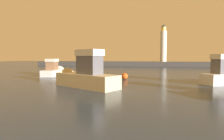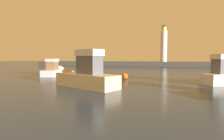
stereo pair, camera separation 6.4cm
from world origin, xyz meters
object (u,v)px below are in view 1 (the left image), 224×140
(motorboat_1, at_px, (80,76))
(mooring_buoy, at_px, (125,76))
(motorboat_2, at_px, (56,70))
(lighthouse, at_px, (163,44))

(motorboat_1, xyz_separation_m, mooring_buoy, (3.44, 6.73, -0.64))
(motorboat_2, height_order, mooring_buoy, motorboat_2)
(motorboat_1, distance_m, mooring_buoy, 7.58)
(motorboat_1, relative_size, motorboat_2, 1.20)
(lighthouse, relative_size, motorboat_1, 1.40)
(lighthouse, distance_m, motorboat_1, 47.00)
(lighthouse, bearing_deg, mooring_buoy, -99.92)
(lighthouse, distance_m, mooring_buoy, 39.90)
(motorboat_2, distance_m, mooring_buoy, 12.46)
(mooring_buoy, bearing_deg, motorboat_1, -117.12)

